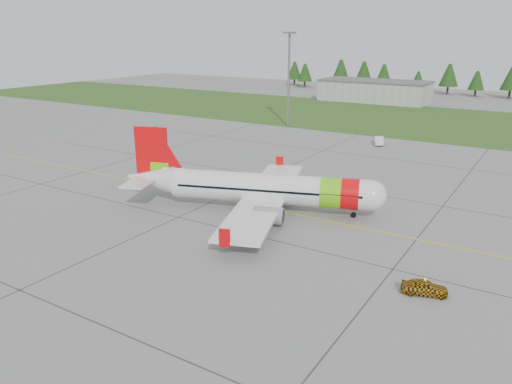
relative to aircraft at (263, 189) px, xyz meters
The scene contains 9 objects.
ground 11.01m from the aircraft, 42.13° to the right, with size 320.00×320.00×0.00m, color gray.
aircraft is the anchor object (origin of this frame).
follow_me_car 23.73m from the aircraft, 25.58° to the right, with size 1.47×1.25×3.66m, color orange.
service_van 42.88m from the aircraft, 90.37° to the left, with size 1.60×1.51×4.59m, color silver.
grass_strip 75.31m from the aircraft, 83.97° to the left, with size 320.00×50.00×0.03m, color #30561E.
taxi_guideline 8.41m from the aircraft, ahead, with size 120.00×0.25×0.02m, color gold.
hangar_west 105.19m from the aircraft, 102.12° to the left, with size 32.00×14.00×6.00m, color #A8A8A3.
floodlight_mast 56.73m from the aircraft, 115.35° to the left, with size 0.50×0.50×20.00m, color slate.
treeline 131.10m from the aircraft, 86.54° to the left, with size 160.00×8.00×10.00m, color #1C3F14, non-canonical shape.
Camera 1 is at (20.88, -40.83, 20.25)m, focal length 35.00 mm.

